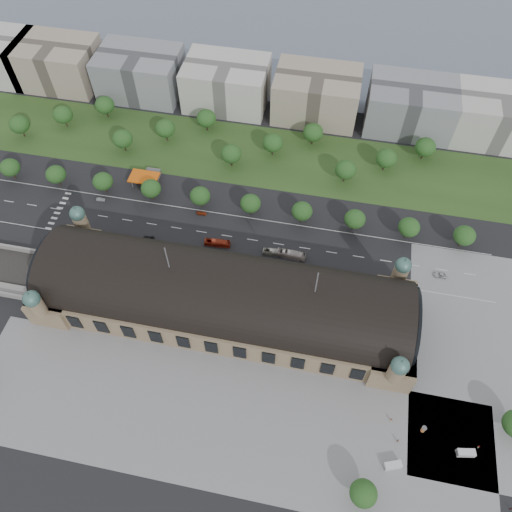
% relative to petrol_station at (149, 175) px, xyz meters
% --- Properties ---
extents(ground, '(900.00, 900.00, 0.00)m').
position_rel_petrol_station_xyz_m(ground, '(53.91, -65.28, -2.95)').
color(ground, black).
rests_on(ground, ground).
extents(station, '(150.00, 48.40, 44.30)m').
position_rel_petrol_station_xyz_m(station, '(53.91, -65.28, 7.33)').
color(station, '#856E52').
rests_on(station, ground).
extents(plaza_south, '(190.00, 48.00, 0.12)m').
position_rel_petrol_station_xyz_m(plaza_south, '(63.91, -109.28, -2.95)').
color(plaza_south, gray).
rests_on(plaza_south, ground).
extents(plaza_east, '(56.00, 100.00, 0.12)m').
position_rel_petrol_station_xyz_m(plaza_east, '(156.91, -65.28, -2.95)').
color(plaza_east, gray).
rests_on(plaza_east, ground).
extents(road_slab, '(260.00, 26.00, 0.10)m').
position_rel_petrol_station_xyz_m(road_slab, '(33.91, -27.28, -2.95)').
color(road_slab, black).
rests_on(road_slab, ground).
extents(grass_belt, '(300.00, 45.00, 0.10)m').
position_rel_petrol_station_xyz_m(grass_belt, '(38.91, 27.72, -2.95)').
color(grass_belt, '#2B491D').
rests_on(grass_belt, ground).
extents(petrol_station, '(14.00, 13.00, 5.05)m').
position_rel_petrol_station_xyz_m(petrol_station, '(0.00, 0.00, 0.00)').
color(petrol_station, '#E85E0D').
rests_on(petrol_station, ground).
extents(office_1, '(45.00, 32.00, 24.00)m').
position_rel_petrol_station_xyz_m(office_1, '(-76.09, 67.72, 9.05)').
color(office_1, tan).
rests_on(office_1, ground).
extents(office_2, '(45.00, 32.00, 24.00)m').
position_rel_petrol_station_xyz_m(office_2, '(-26.09, 67.72, 9.05)').
color(office_2, gray).
rests_on(office_2, ground).
extents(office_3, '(45.00, 32.00, 24.00)m').
position_rel_petrol_station_xyz_m(office_3, '(23.91, 67.72, 9.05)').
color(office_3, silver).
rests_on(office_3, ground).
extents(office_4, '(45.00, 32.00, 24.00)m').
position_rel_petrol_station_xyz_m(office_4, '(73.91, 67.72, 9.05)').
color(office_4, tan).
rests_on(office_4, ground).
extents(office_5, '(45.00, 32.00, 24.00)m').
position_rel_petrol_station_xyz_m(office_5, '(123.91, 67.72, 9.05)').
color(office_5, gray).
rests_on(office_5, ground).
extents(office_6, '(45.00, 32.00, 24.00)m').
position_rel_petrol_station_xyz_m(office_6, '(168.91, 67.72, 9.05)').
color(office_6, silver).
rests_on(office_6, ground).
extents(tree_row_0, '(9.60, 9.60, 11.52)m').
position_rel_petrol_station_xyz_m(tree_row_0, '(-66.09, -12.28, 4.48)').
color(tree_row_0, '#2D2116').
rests_on(tree_row_0, ground).
extents(tree_row_1, '(9.60, 9.60, 11.52)m').
position_rel_petrol_station_xyz_m(tree_row_1, '(-42.09, -12.28, 4.48)').
color(tree_row_1, '#2D2116').
rests_on(tree_row_1, ground).
extents(tree_row_2, '(9.60, 9.60, 11.52)m').
position_rel_petrol_station_xyz_m(tree_row_2, '(-18.09, -12.28, 4.48)').
color(tree_row_2, '#2D2116').
rests_on(tree_row_2, ground).
extents(tree_row_3, '(9.60, 9.60, 11.52)m').
position_rel_petrol_station_xyz_m(tree_row_3, '(5.91, -12.28, 4.48)').
color(tree_row_3, '#2D2116').
rests_on(tree_row_3, ground).
extents(tree_row_4, '(9.60, 9.60, 11.52)m').
position_rel_petrol_station_xyz_m(tree_row_4, '(29.91, -12.28, 4.48)').
color(tree_row_4, '#2D2116').
rests_on(tree_row_4, ground).
extents(tree_row_5, '(9.60, 9.60, 11.52)m').
position_rel_petrol_station_xyz_m(tree_row_5, '(53.91, -12.28, 4.48)').
color(tree_row_5, '#2D2116').
rests_on(tree_row_5, ground).
extents(tree_row_6, '(9.60, 9.60, 11.52)m').
position_rel_petrol_station_xyz_m(tree_row_6, '(77.91, -12.28, 4.48)').
color(tree_row_6, '#2D2116').
rests_on(tree_row_6, ground).
extents(tree_row_7, '(9.60, 9.60, 11.52)m').
position_rel_petrol_station_xyz_m(tree_row_7, '(101.91, -12.28, 4.48)').
color(tree_row_7, '#2D2116').
rests_on(tree_row_7, ground).
extents(tree_row_8, '(9.60, 9.60, 11.52)m').
position_rel_petrol_station_xyz_m(tree_row_8, '(125.91, -12.28, 4.48)').
color(tree_row_8, '#2D2116').
rests_on(tree_row_8, ground).
extents(tree_row_9, '(9.60, 9.60, 11.52)m').
position_rel_petrol_station_xyz_m(tree_row_9, '(149.91, -12.28, 4.48)').
color(tree_row_9, '#2D2116').
rests_on(tree_row_9, ground).
extents(tree_belt_0, '(10.40, 10.40, 12.48)m').
position_rel_petrol_station_xyz_m(tree_belt_0, '(-76.09, 17.72, 5.10)').
color(tree_belt_0, '#2D2116').
rests_on(tree_belt_0, ground).
extents(tree_belt_1, '(10.40, 10.40, 12.48)m').
position_rel_petrol_station_xyz_m(tree_belt_1, '(-57.09, 29.72, 5.10)').
color(tree_belt_1, '#2D2116').
rests_on(tree_belt_1, ground).
extents(tree_belt_2, '(10.40, 10.40, 12.48)m').
position_rel_petrol_station_xyz_m(tree_belt_2, '(-38.09, 41.72, 5.10)').
color(tree_belt_2, '#2D2116').
rests_on(tree_belt_2, ground).
extents(tree_belt_3, '(10.40, 10.40, 12.48)m').
position_rel_petrol_station_xyz_m(tree_belt_3, '(-19.09, 17.72, 5.10)').
color(tree_belt_3, '#2D2116').
rests_on(tree_belt_3, ground).
extents(tree_belt_4, '(10.40, 10.40, 12.48)m').
position_rel_petrol_station_xyz_m(tree_belt_4, '(-0.09, 29.72, 5.10)').
color(tree_belt_4, '#2D2116').
rests_on(tree_belt_4, ground).
extents(tree_belt_5, '(10.40, 10.40, 12.48)m').
position_rel_petrol_station_xyz_m(tree_belt_5, '(18.91, 41.72, 5.10)').
color(tree_belt_5, '#2D2116').
rests_on(tree_belt_5, ground).
extents(tree_belt_6, '(10.40, 10.40, 12.48)m').
position_rel_petrol_station_xyz_m(tree_belt_6, '(37.91, 17.72, 5.10)').
color(tree_belt_6, '#2D2116').
rests_on(tree_belt_6, ground).
extents(tree_belt_7, '(10.40, 10.40, 12.48)m').
position_rel_petrol_station_xyz_m(tree_belt_7, '(56.91, 29.72, 5.10)').
color(tree_belt_7, '#2D2116').
rests_on(tree_belt_7, ground).
extents(tree_belt_8, '(10.40, 10.40, 12.48)m').
position_rel_petrol_station_xyz_m(tree_belt_8, '(75.91, 41.72, 5.10)').
color(tree_belt_8, '#2D2116').
rests_on(tree_belt_8, ground).
extents(tree_belt_9, '(10.40, 10.40, 12.48)m').
position_rel_petrol_station_xyz_m(tree_belt_9, '(94.91, 17.72, 5.10)').
color(tree_belt_9, '#2D2116').
rests_on(tree_belt_9, ground).
extents(tree_belt_10, '(10.40, 10.40, 12.48)m').
position_rel_petrol_station_xyz_m(tree_belt_10, '(113.91, 29.72, 5.10)').
color(tree_belt_10, '#2D2116').
rests_on(tree_belt_10, ground).
extents(tree_belt_11, '(10.40, 10.40, 12.48)m').
position_rel_petrol_station_xyz_m(tree_belt_11, '(132.91, 41.72, 5.10)').
color(tree_belt_11, '#2D2116').
rests_on(tree_belt_11, ground).
extents(tree_plaza_s, '(9.00, 9.00, 10.64)m').
position_rel_petrol_station_xyz_m(tree_plaza_s, '(113.91, -125.28, 3.86)').
color(tree_plaza_s, '#2D2116').
rests_on(tree_plaza_s, ground).
extents(traffic_car_1, '(4.33, 1.85, 1.39)m').
position_rel_petrol_station_xyz_m(traffic_car_1, '(-18.79, -17.99, -2.26)').
color(traffic_car_1, gray).
rests_on(traffic_car_1, ground).
extents(traffic_car_2, '(5.44, 2.90, 1.45)m').
position_rel_petrol_station_xyz_m(traffic_car_2, '(11.47, -36.17, -2.22)').
color(traffic_car_2, black).
rests_on(traffic_car_2, ground).
extents(traffic_car_3, '(4.72, 2.25, 1.33)m').
position_rel_petrol_station_xyz_m(traffic_car_3, '(31.30, -16.88, -2.29)').
color(traffic_car_3, maroon).
rests_on(traffic_car_3, ground).
extents(traffic_car_6, '(5.54, 2.61, 1.53)m').
position_rel_petrol_station_xyz_m(traffic_car_6, '(140.96, -30.76, -2.18)').
color(traffic_car_6, silver).
rests_on(traffic_car_6, ground).
extents(parked_car_0, '(4.51, 3.07, 1.41)m').
position_rel_petrol_station_xyz_m(parked_car_0, '(-19.61, -40.28, -2.25)').
color(parked_car_0, black).
rests_on(parked_car_0, ground).
extents(parked_car_1, '(6.08, 5.23, 1.55)m').
position_rel_petrol_station_xyz_m(parked_car_1, '(-5.91, -41.24, -2.17)').
color(parked_car_1, maroon).
rests_on(parked_car_1, ground).
extents(parked_car_2, '(5.96, 4.51, 1.61)m').
position_rel_petrol_station_xyz_m(parked_car_2, '(11.59, -44.28, -2.15)').
color(parked_car_2, '#1C1F4F').
rests_on(parked_car_2, ground).
extents(parked_car_3, '(4.41, 3.37, 1.40)m').
position_rel_petrol_station_xyz_m(parked_car_3, '(-7.62, -40.28, -2.25)').
color(parked_car_3, '#4E4F55').
rests_on(parked_car_3, ground).
extents(parked_car_4, '(4.77, 3.25, 1.49)m').
position_rel_petrol_station_xyz_m(parked_car_4, '(12.39, -43.32, -2.21)').
color(parked_car_4, silver).
rests_on(parked_car_4, ground).
extents(parked_car_5, '(5.15, 3.90, 1.30)m').
position_rel_petrol_station_xyz_m(parked_car_5, '(13.27, -42.95, -2.30)').
color(parked_car_5, gray).
rests_on(parked_car_5, ground).
extents(parked_car_6, '(5.51, 4.11, 1.48)m').
position_rel_petrol_station_xyz_m(parked_car_6, '(35.91, -40.28, -2.21)').
color(parked_car_6, black).
rests_on(parked_car_6, ground).
extents(bus_west, '(11.78, 3.50, 3.24)m').
position_rel_petrol_station_xyz_m(bus_west, '(42.93, -33.28, -1.33)').
color(bus_west, red).
rests_on(bus_west, ground).
extents(bus_mid, '(13.02, 3.55, 3.60)m').
position_rel_petrol_station_xyz_m(bus_mid, '(76.47, -33.28, -1.15)').
color(bus_mid, silver).
rests_on(bus_mid, ground).
extents(bus_east, '(10.92, 3.12, 3.01)m').
position_rel_petrol_station_xyz_m(bus_east, '(69.16, -33.28, -1.45)').
color(bus_east, beige).
rests_on(bus_east, ground).
extents(van_east, '(6.38, 3.40, 2.63)m').
position_rel_petrol_station_xyz_m(van_east, '(148.01, -104.47, -1.69)').
color(van_east, silver).
rests_on(van_east, ground).
extents(van_south, '(6.33, 4.24, 2.55)m').
position_rel_petrol_station_xyz_m(van_south, '(123.61, -113.50, -1.73)').
color(van_south, silver).
rests_on(van_south, ground).
extents(advertising_column, '(1.74, 1.74, 3.29)m').
position_rel_petrol_station_xyz_m(advertising_column, '(133.91, -99.24, -1.24)').
color(advertising_column, '#DA5B36').
rests_on(advertising_column, ground).
extents(pedestrian_0, '(1.08, 0.81, 1.95)m').
position_rel_petrol_station_xyz_m(pedestrian_0, '(122.77, -97.85, -1.97)').
color(pedestrian_0, gray).
rests_on(pedestrian_0, ground).
extents(pedestrian_1, '(0.85, 0.80, 1.96)m').
position_rel_petrol_station_xyz_m(pedestrian_1, '(125.34, -104.76, -1.97)').
color(pedestrian_1, gray).
rests_on(pedestrian_1, ground).
extents(pedestrian_3, '(0.95, 0.51, 1.56)m').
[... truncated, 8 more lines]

